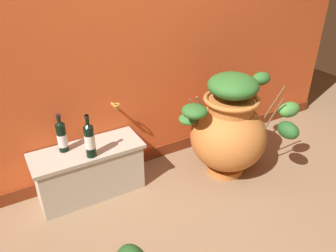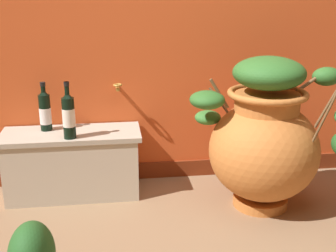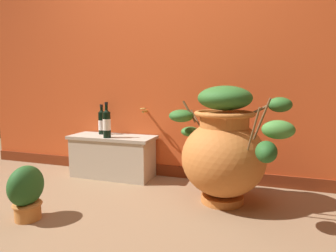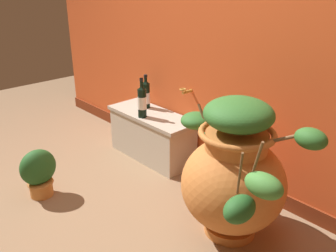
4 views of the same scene
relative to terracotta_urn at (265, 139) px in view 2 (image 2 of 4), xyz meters
The scene contains 4 objects.
terracotta_urn is the anchor object (origin of this frame).
stone_ledge 1.19m from the terracotta_urn, 164.76° to the left, with size 0.85×0.34×0.41m.
wine_bottle_left 1.15m from the terracotta_urn, 169.80° to the left, with size 0.07×0.07×0.34m.
wine_bottle_middle 1.34m from the terracotta_urn, 163.73° to the left, with size 0.07×0.07×0.30m.
Camera 2 is at (-0.29, -1.67, 1.27)m, focal length 46.48 mm.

